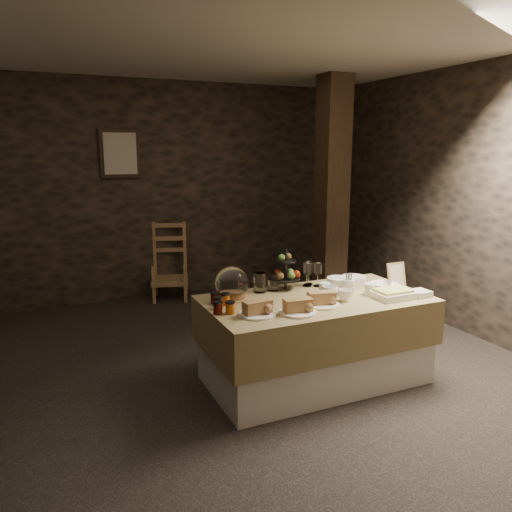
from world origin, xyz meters
name	(u,v)px	position (x,y,z in m)	size (l,w,h in m)	color
ground_plane	(203,381)	(0.00, 0.00, 0.00)	(5.50, 5.00, 0.01)	black
room_shell	(198,183)	(0.00, 0.00, 1.56)	(5.52, 5.02, 2.60)	black
buffet_table	(315,334)	(0.82, -0.34, 0.39)	(1.72, 0.92, 0.68)	silver
chair	(168,265)	(0.33, 2.34, 0.41)	(0.53, 0.52, 0.72)	olive
timber_column	(332,194)	(2.00, 1.32, 1.30)	(0.30, 0.30, 2.60)	black
framed_picture	(120,154)	(-0.15, 2.47, 1.75)	(0.45, 0.04, 0.55)	#302319
plate_stack_a	(338,284)	(1.10, -0.21, 0.73)	(0.19, 0.19, 0.10)	white
plate_stack_b	(353,281)	(1.28, -0.17, 0.72)	(0.20, 0.20, 0.09)	white
cutlery_holder	(348,287)	(1.09, -0.37, 0.74)	(0.10, 0.10, 0.12)	white
cup_a	(330,293)	(0.89, -0.41, 0.73)	(0.13, 0.13, 0.10)	white
cup_b	(345,295)	(0.97, -0.50, 0.73)	(0.10, 0.10, 0.09)	white
mug_c	(325,289)	(0.92, -0.29, 0.73)	(0.09, 0.09, 0.10)	white
mug_d	(369,289)	(1.24, -0.44, 0.73)	(0.08, 0.08, 0.09)	white
bowl	(383,286)	(1.45, -0.35, 0.71)	(0.21, 0.21, 0.05)	white
cake_dome	(232,285)	(0.22, -0.09, 0.79)	(0.26, 0.26, 0.26)	olive
fruit_stand	(287,273)	(0.72, -0.02, 0.81)	(0.23, 0.23, 0.33)	black
bread_platter_left	(257,310)	(0.24, -0.53, 0.72)	(0.26, 0.26, 0.11)	white
bread_platter_center	(298,308)	(0.51, -0.60, 0.72)	(0.26, 0.26, 0.11)	white
bread_platter_right	(321,300)	(0.75, -0.52, 0.72)	(0.26, 0.26, 0.11)	white
jam_jars	(221,304)	(0.06, -0.29, 0.72)	(0.18, 0.32, 0.07)	#571209
tart_dish	(393,294)	(1.36, -0.58, 0.72)	(0.30, 0.22, 0.07)	white
square_dish	(420,293)	(1.58, -0.63, 0.70)	(0.14, 0.14, 0.04)	white
menu_frame	(397,276)	(1.60, -0.32, 0.77)	(0.17, 0.02, 0.22)	olive
storage_jar_a	(260,282)	(0.49, -0.02, 0.76)	(0.10, 0.10, 0.16)	white
storage_jar_b	(273,282)	(0.60, -0.02, 0.75)	(0.09, 0.09, 0.14)	white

